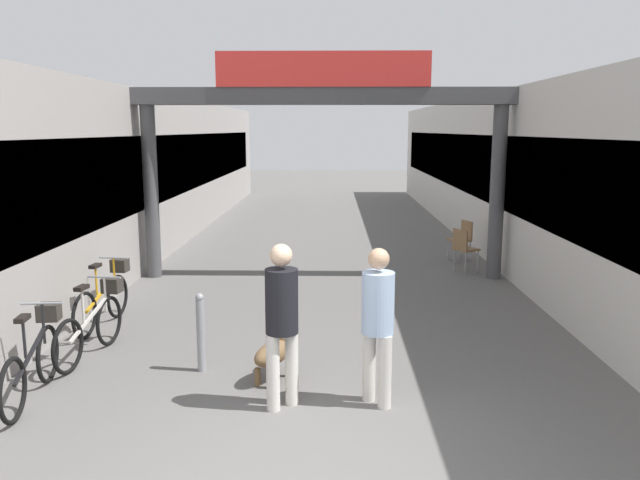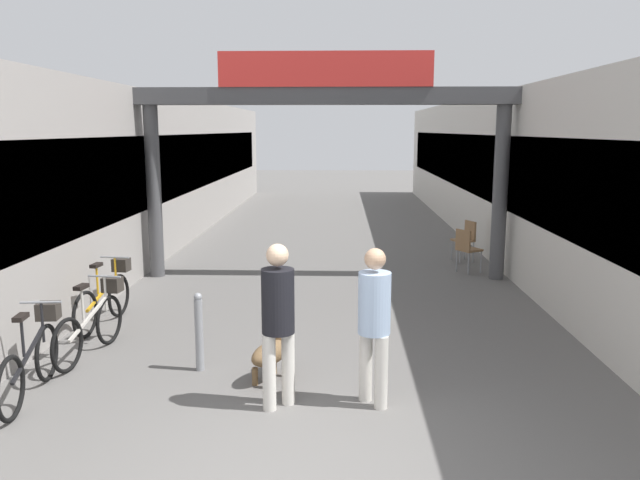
{
  "view_description": "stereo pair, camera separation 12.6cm",
  "coord_description": "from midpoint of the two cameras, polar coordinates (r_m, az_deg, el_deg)",
  "views": [
    {
      "loc": [
        0.17,
        -4.69,
        2.88
      ],
      "look_at": [
        0.0,
        4.2,
        1.3
      ],
      "focal_mm": 35.0,
      "sensor_mm": 36.0,
      "label": 1
    },
    {
      "loc": [
        0.3,
        -4.69,
        2.88
      ],
      "look_at": [
        0.0,
        4.2,
        1.3
      ],
      "focal_mm": 35.0,
      "sensor_mm": 36.0,
      "label": 2
    }
  ],
  "objects": [
    {
      "name": "pedestrian_companion",
      "position": [
        6.55,
        4.75,
        -6.97
      ],
      "size": [
        0.48,
        0.48,
        1.69
      ],
      "color": "silver",
      "rests_on": "ground_plane"
    },
    {
      "name": "bollard_post_metal",
      "position": [
        7.69,
        -11.32,
        -8.23
      ],
      "size": [
        0.1,
        0.1,
        0.97
      ],
      "color": "gray",
      "rests_on": "ground_plane"
    },
    {
      "name": "bicycle_orange_third",
      "position": [
        9.83,
        -19.41,
        -4.91
      ],
      "size": [
        0.46,
        1.69,
        0.98
      ],
      "color": "black",
      "rests_on": "ground_plane"
    },
    {
      "name": "bicycle_black_nearest",
      "position": [
        7.57,
        -25.09,
        -9.76
      ],
      "size": [
        0.46,
        1.69,
        0.98
      ],
      "color": "black",
      "rests_on": "ground_plane"
    },
    {
      "name": "cafe_chair_wood_nearer",
      "position": [
        12.99,
        12.72,
        -0.56
      ],
      "size": [
        0.55,
        0.55,
        0.89
      ],
      "color": "gray",
      "rests_on": "ground_plane"
    },
    {
      "name": "storefront_left",
      "position": [
        16.61,
        -17.7,
        6.01
      ],
      "size": [
        3.0,
        26.0,
        3.68
      ],
      "color": "#9E9993",
      "rests_on": "ground_plane"
    },
    {
      "name": "storefront_right",
      "position": [
        16.46,
        18.38,
        5.94
      ],
      "size": [
        3.0,
        26.0,
        3.68
      ],
      "color": "beige",
      "rests_on": "ground_plane"
    },
    {
      "name": "arcade_sign_gateway",
      "position": [
        11.98,
        -0.01,
        10.8
      ],
      "size": [
        7.4,
        0.47,
        4.3
      ],
      "color": "#4C4C4F",
      "rests_on": "ground_plane"
    },
    {
      "name": "cafe_chair_wood_farther",
      "position": [
        14.15,
        12.66,
        0.3
      ],
      "size": [
        0.52,
        0.52,
        0.89
      ],
      "color": "gray",
      "rests_on": "ground_plane"
    },
    {
      "name": "dog_on_leash",
      "position": [
        7.38,
        -4.58,
        -10.16
      ],
      "size": [
        0.56,
        0.76,
        0.54
      ],
      "color": "brown",
      "rests_on": "ground_plane"
    },
    {
      "name": "bicycle_silver_second",
      "position": [
        8.61,
        -20.39,
        -7.08
      ],
      "size": [
        0.46,
        1.68,
        0.98
      ],
      "color": "black",
      "rests_on": "ground_plane"
    },
    {
      "name": "pedestrian_with_dog",
      "position": [
        6.46,
        -4.07,
        -6.86
      ],
      "size": [
        0.48,
        0.48,
        1.75
      ],
      "color": "silver",
      "rests_on": "ground_plane"
    }
  ]
}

